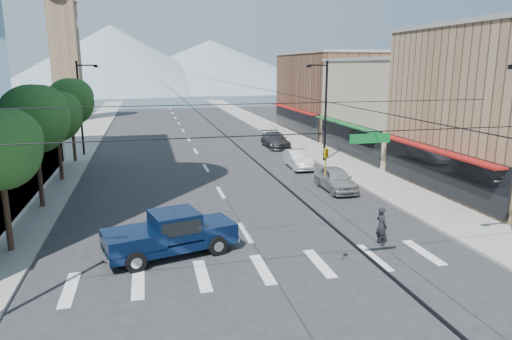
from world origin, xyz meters
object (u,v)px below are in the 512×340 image
(parked_car_mid, at_px, (298,159))
(parked_car_far, at_px, (275,140))
(pickup_truck, at_px, (170,233))
(parked_car_near, at_px, (336,179))
(pedestrian, at_px, (381,226))

(parked_car_mid, relative_size, parked_car_far, 0.85)
(pickup_truck, xyz_separation_m, parked_car_near, (11.91, 8.74, -0.26))
(pickup_truck, bearing_deg, parked_car_far, 49.86)
(parked_car_near, relative_size, parked_car_mid, 1.02)
(parked_car_mid, distance_m, parked_car_far, 10.27)
(parked_car_near, height_order, parked_car_mid, parked_car_near)
(parked_car_near, bearing_deg, parked_car_far, 88.94)
(pedestrian, xyz_separation_m, parked_car_far, (2.43, 27.48, -0.15))
(pedestrian, height_order, parked_car_far, pedestrian)
(pedestrian, xyz_separation_m, parked_car_near, (1.82, 9.81, -0.14))
(pedestrian, relative_size, parked_car_far, 0.34)
(pedestrian, distance_m, parked_car_mid, 17.32)
(parked_car_mid, bearing_deg, parked_car_far, 88.14)
(parked_car_mid, height_order, parked_car_far, parked_car_far)
(parked_car_far, bearing_deg, parked_car_mid, -94.73)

